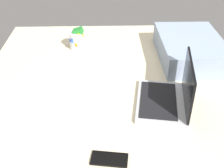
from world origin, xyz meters
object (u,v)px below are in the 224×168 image
at_px(pillow, 190,48).
at_px(cell_phone, 109,159).
at_px(laptop, 168,97).
at_px(snack_cup, 77,40).

bearing_deg(pillow, cell_phone, -32.19).
height_order(laptop, snack_cup, laptop).
distance_m(snack_cup, pillow, 0.71).
bearing_deg(snack_cup, pillow, 77.98).
xyz_separation_m(cell_phone, pillow, (-0.79, 0.50, 0.06)).
xyz_separation_m(laptop, snack_cup, (-0.60, -0.47, 0.02)).
xyz_separation_m(snack_cup, cell_phone, (0.94, 0.19, -0.06)).
height_order(laptop, cell_phone, laptop).
distance_m(snack_cup, cell_phone, 0.96).
height_order(cell_phone, pillow, pillow).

